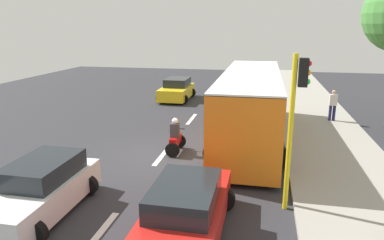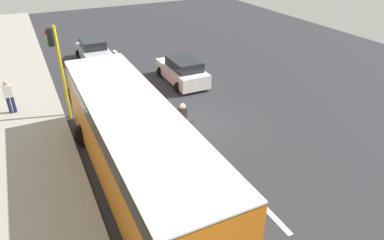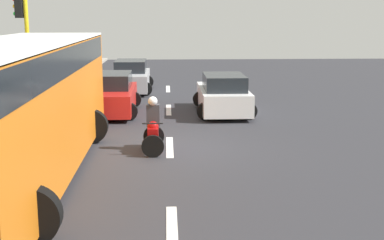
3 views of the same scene
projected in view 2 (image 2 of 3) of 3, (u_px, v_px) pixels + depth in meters
name	position (u px, v px, depth m)	size (l,w,h in m)	color
ground_plane	(188.00, 129.00, 16.23)	(40.00, 60.00, 0.10)	#2D2D33
sidewalk	(26.00, 167.00, 13.47)	(4.00, 60.00, 0.15)	#9E998E
lane_stripe_far_north	(118.00, 55.00, 25.64)	(0.20, 2.40, 0.01)	white
lane_stripe_north	(145.00, 83.00, 20.92)	(0.20, 2.40, 0.01)	white
lane_stripe_mid	(188.00, 128.00, 16.21)	(0.20, 2.40, 0.01)	white
lane_stripe_south	(267.00, 210.00, 11.49)	(0.20, 2.40, 0.01)	white
car_silver	(94.00, 52.00, 23.98)	(2.17, 4.03, 1.52)	#B7B7BC
car_red	(110.00, 82.00, 19.26)	(2.21, 4.13, 1.52)	red
car_white	(182.00, 71.00, 20.74)	(2.19, 4.11, 1.52)	white
city_bus	(134.00, 142.00, 11.73)	(3.20, 11.00, 3.16)	orange
motorcycle	(183.00, 122.00, 15.38)	(0.60, 1.30, 1.53)	black
pedestrian_by_tree	(9.00, 96.00, 16.84)	(0.40, 0.24, 1.69)	#1E1E4C
traffic_light_corner	(58.00, 61.00, 15.70)	(0.49, 0.24, 4.50)	yellow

